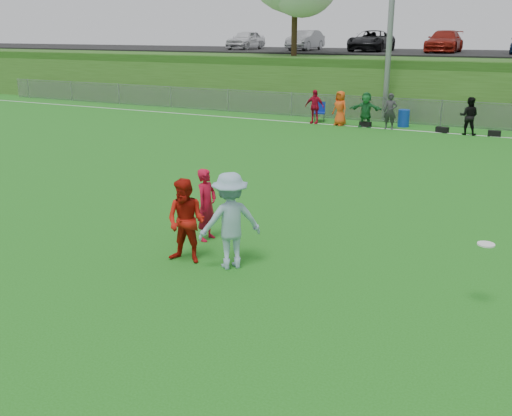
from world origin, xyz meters
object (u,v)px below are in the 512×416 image
Objects in this scene: player_red_center at (186,221)px; frisbee at (486,244)px; player_blue at (230,221)px; recycling_bin at (404,118)px; player_red_left at (207,205)px.

frisbee is (5.58, 0.49, 0.28)m from player_red_center.
player_blue is 19.06m from recycling_bin.
player_blue is (1.23, -1.15, 0.15)m from player_red_left.
player_blue is 4.67m from frisbee.
frisbee is (4.66, 0.34, 0.18)m from player_blue.
player_red_left is 0.84× the size of player_blue.
player_blue is at bearing -130.05° from player_red_left.
recycling_bin is at bearing -132.38° from player_blue.
player_blue is (0.93, 0.15, 0.10)m from player_red_center.
player_red_left is at bearing 98.73° from player_red_center.
player_red_left is 5.71× the size of frisbee.
frisbee is 0.35× the size of recycling_bin.
player_red_center is 19.19m from recycling_bin.
player_red_center is 0.90× the size of player_blue.
player_red_left reaches higher than recycling_bin.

